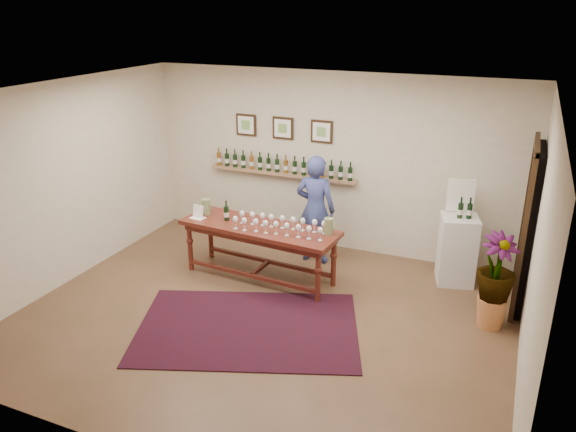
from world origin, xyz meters
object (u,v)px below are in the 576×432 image
at_px(potted_plant, 495,281).
at_px(person, 315,209).
at_px(display_pedestal, 457,250).
at_px(tasting_table, 259,234).

relative_size(potted_plant, person, 0.63).
bearing_deg(potted_plant, display_pedestal, 118.41).
distance_m(display_pedestal, potted_plant, 1.19).
xyz_separation_m(display_pedestal, person, (-2.08, -0.12, 0.34)).
height_order(tasting_table, potted_plant, potted_plant).
bearing_deg(display_pedestal, tasting_table, -159.31).
bearing_deg(display_pedestal, potted_plant, -61.59).
height_order(potted_plant, person, person).
xyz_separation_m(tasting_table, display_pedestal, (2.60, 0.98, -0.20)).
xyz_separation_m(tasting_table, person, (0.52, 0.87, 0.15)).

